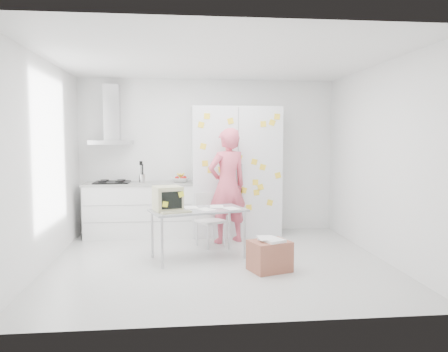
{
  "coord_description": "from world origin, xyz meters",
  "views": [
    {
      "loc": [
        -0.53,
        -5.77,
        1.68
      ],
      "look_at": [
        0.14,
        0.62,
        1.11
      ],
      "focal_mm": 35.0,
      "sensor_mm": 36.0,
      "label": 1
    }
  ],
  "objects": [
    {
      "name": "floor",
      "position": [
        0.0,
        0.0,
        -0.01
      ],
      "size": [
        4.5,
        4.0,
        0.02
      ],
      "primitive_type": "cube",
      "color": "silver",
      "rests_on": "ground"
    },
    {
      "name": "walls",
      "position": [
        0.0,
        0.72,
        1.35
      ],
      "size": [
        4.52,
        4.01,
        2.7
      ],
      "color": "white",
      "rests_on": "ground"
    },
    {
      "name": "cardboard_box",
      "position": [
        0.6,
        -0.47,
        0.2
      ],
      "size": [
        0.57,
        0.51,
        0.42
      ],
      "rotation": [
        0.0,
        0.0,
        0.32
      ],
      "color": "#995842",
      "rests_on": "ground"
    },
    {
      "name": "desk",
      "position": [
        -0.53,
        0.15,
        0.77
      ],
      "size": [
        1.41,
        0.99,
        1.02
      ],
      "rotation": [
        0.0,
        0.0,
        0.3
      ],
      "color": "#93969D",
      "rests_on": "ground"
    },
    {
      "name": "ceiling",
      "position": [
        0.0,
        0.0,
        2.7
      ],
      "size": [
        4.5,
        4.0,
        0.02
      ],
      "primitive_type": "cube",
      "color": "white",
      "rests_on": "walls"
    },
    {
      "name": "person",
      "position": [
        0.24,
        1.1,
        0.91
      ],
      "size": [
        0.78,
        0.66,
        1.83
      ],
      "primitive_type": "imported",
      "rotation": [
        0.0,
        0.0,
        3.54
      ],
      "color": "#DE566B",
      "rests_on": "ground"
    },
    {
      "name": "chair",
      "position": [
        -0.08,
        0.89,
        0.47
      ],
      "size": [
        0.51,
        0.51,
        0.83
      ],
      "rotation": [
        0.0,
        0.0,
        0.51
      ],
      "color": "silver",
      "rests_on": "ground"
    },
    {
      "name": "tall_cabinet",
      "position": [
        0.45,
        1.67,
        1.1
      ],
      "size": [
        1.5,
        0.68,
        2.2
      ],
      "color": "silver",
      "rests_on": "ground"
    },
    {
      "name": "range_hood",
      "position": [
        -1.65,
        1.84,
        1.96
      ],
      "size": [
        0.7,
        0.48,
        1.01
      ],
      "color": "silver",
      "rests_on": "walls"
    },
    {
      "name": "counter_run",
      "position": [
        -1.2,
        1.7,
        0.47
      ],
      "size": [
        1.84,
        0.63,
        1.28
      ],
      "color": "white",
      "rests_on": "ground"
    }
  ]
}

